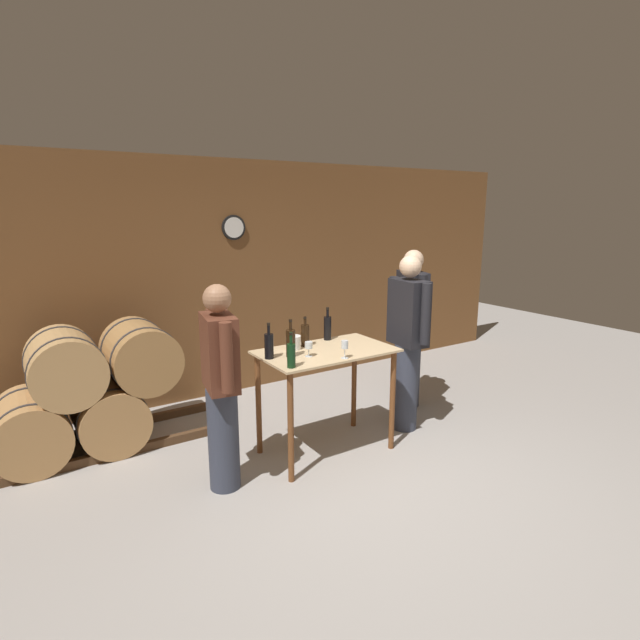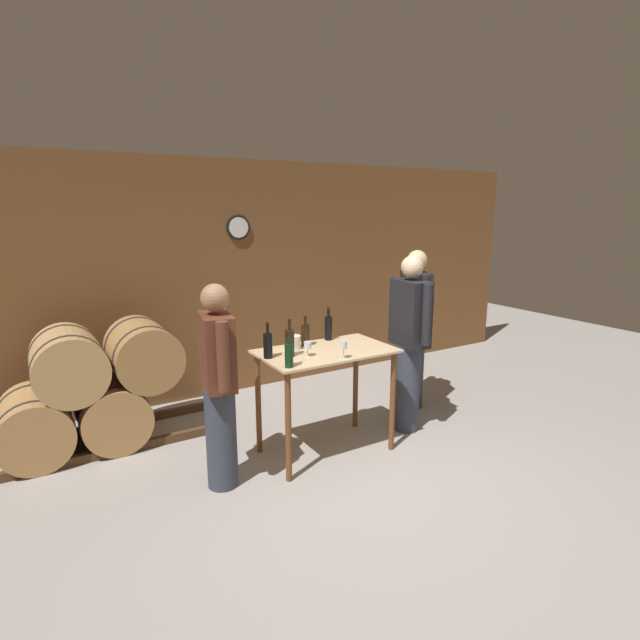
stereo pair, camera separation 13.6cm
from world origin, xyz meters
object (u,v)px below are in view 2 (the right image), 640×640
wine_bottle_left (289,354)px  person_host (219,383)px  wine_bottle_right (305,335)px  wine_glass_near_center (344,346)px  wine_bottle_center (290,342)px  person_visitor_with_scarf (409,340)px  person_visitor_bearded (414,326)px  wine_bottle_far_right (328,327)px  ice_bucket (293,342)px  wine_glass_near_left (308,346)px  wine_bottle_far_left (268,345)px

wine_bottle_left → person_host: (-0.51, 0.18, -0.20)m
wine_bottle_right → wine_glass_near_center: wine_bottle_right is taller
wine_bottle_center → wine_bottle_right: size_ratio=1.18×
person_visitor_with_scarf → person_visitor_bearded: person_visitor_bearded is taller
wine_bottle_right → person_visitor_bearded: size_ratio=0.16×
wine_bottle_left → person_visitor_bearded: (1.86, 0.66, -0.14)m
wine_bottle_center → person_visitor_with_scarf: (1.28, -0.03, -0.15)m
wine_bottle_left → wine_bottle_center: size_ratio=0.88×
wine_bottle_far_right → wine_glass_near_center: bearing=-110.2°
ice_bucket → person_host: 0.84m
wine_bottle_right → wine_bottle_far_right: (0.29, 0.07, 0.01)m
wine_bottle_right → person_visitor_with_scarf: person_visitor_with_scarf is taller
wine_glass_near_left → wine_bottle_right: bearing=64.1°
wine_glass_near_left → wine_glass_near_center: 0.30m
person_host → person_visitor_with_scarf: person_visitor_with_scarf is taller
wine_bottle_center → person_host: 0.69m
ice_bucket → person_host: (-0.78, -0.26, -0.15)m
person_host → person_visitor_bearded: person_visitor_bearded is taller
wine_bottle_far_right → person_visitor_with_scarf: bearing=-23.6°
wine_bottle_left → ice_bucket: (0.27, 0.44, -0.05)m
wine_bottle_center → person_visitor_with_scarf: 1.29m
wine_bottle_far_right → ice_bucket: wine_bottle_far_right is taller
wine_bottle_far_left → wine_glass_near_center: 0.62m
wine_bottle_right → wine_glass_near_center: size_ratio=1.80×
person_visitor_with_scarf → person_visitor_bearded: bearing=44.0°
wine_bottle_left → person_visitor_with_scarf: person_visitor_with_scarf is taller
wine_bottle_far_left → wine_glass_near_left: (0.30, -0.13, -0.02)m
person_visitor_bearded → wine_bottle_left: bearing=-160.5°
wine_glass_near_center → person_visitor_bearded: size_ratio=0.09×
wine_bottle_right → person_visitor_with_scarf: size_ratio=0.16×
wine_bottle_left → wine_bottle_right: bearing=48.9°
wine_bottle_right → person_host: 0.98m
ice_bucket → wine_bottle_far_left: bearing=-156.4°
wine_glass_near_center → person_visitor_with_scarf: (0.93, 0.26, -0.14)m
wine_bottle_center → person_visitor_bearded: size_ratio=0.18×
wine_bottle_right → ice_bucket: size_ratio=2.06×
wine_bottle_far_left → wine_glass_near_center: (0.52, -0.33, -0.00)m
wine_bottle_far_left → wine_glass_near_left: bearing=-23.4°
wine_bottle_right → ice_bucket: (-0.14, -0.03, -0.05)m
wine_bottle_far_right → wine_glass_near_center: 0.61m
wine_bottle_far_left → wine_bottle_far_right: (0.73, 0.24, 0.01)m
wine_glass_near_left → person_visitor_with_scarf: size_ratio=0.07×
wine_bottle_right → person_visitor_with_scarf: 1.05m
wine_bottle_far_left → person_host: (-0.47, -0.12, -0.21)m
ice_bucket → wine_glass_near_center: bearing=-64.9°
wine_bottle_far_left → wine_bottle_left: size_ratio=1.07×
wine_bottle_far_right → person_visitor_bearded: (1.16, 0.11, -0.15)m
wine_bottle_left → wine_glass_near_left: 0.32m
wine_glass_near_left → ice_bucket: wine_glass_near_left is taller
wine_bottle_far_left → person_host: 0.53m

